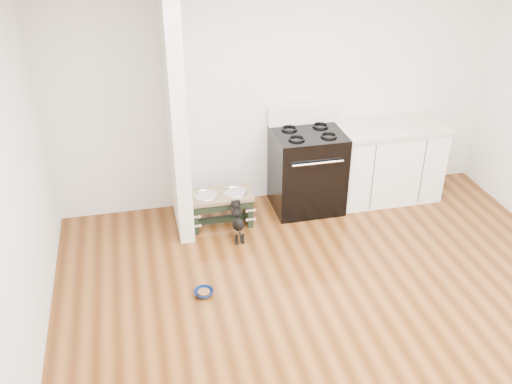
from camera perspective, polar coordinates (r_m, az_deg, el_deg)
name	(u,v)px	position (r m, az deg, el deg)	size (l,w,h in m)	color
ground	(354,337)	(4.98, 9.74, -14.12)	(5.00, 5.00, 0.00)	#4A260D
room_shell	(373,163)	(4.05, 11.63, 2.82)	(5.00, 5.00, 5.00)	silver
partition_wall	(175,108)	(5.77, -8.08, 8.32)	(0.15, 0.80, 2.70)	silver
oven_range	(307,169)	(6.44, 5.11, 2.30)	(0.76, 0.69, 1.14)	black
cabinet_run	(387,162)	(6.81, 12.95, 2.98)	(1.24, 0.64, 0.91)	white
dog_feeder	(221,203)	(6.18, -3.55, -1.10)	(0.68, 0.36, 0.39)	black
puppy	(238,220)	(5.95, -1.86, -2.78)	(0.12, 0.35, 0.42)	black
floor_bowl	(204,293)	(5.32, -5.24, -10.00)	(0.21, 0.21, 0.06)	navy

